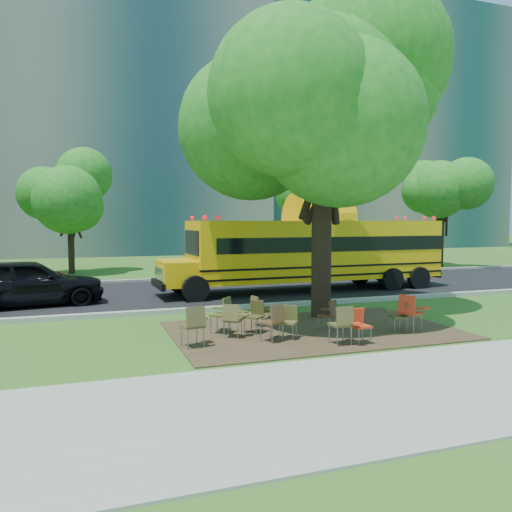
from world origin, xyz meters
name	(u,v)px	position (x,y,z in m)	size (l,w,h in m)	color
ground	(268,329)	(0.00, 0.00, 0.00)	(160.00, 160.00, 0.00)	#29571B
sidewalk	(378,392)	(0.00, -5.00, 0.02)	(60.00, 4.00, 0.04)	gray
dirt_patch	(313,330)	(1.00, -0.50, 0.01)	(7.00, 4.50, 0.03)	#382819
asphalt_road	(205,292)	(0.00, 7.00, 0.02)	(80.00, 8.00, 0.04)	black
kerb_near	(235,307)	(0.00, 3.00, 0.07)	(80.00, 0.25, 0.14)	gray
kerb_far	(184,279)	(0.00, 11.10, 0.07)	(80.00, 0.25, 0.14)	gray
building_main	(36,126)	(-8.00, 36.00, 11.00)	(38.00, 16.00, 22.00)	slate
building_right	(350,133)	(24.00, 38.00, 12.50)	(30.00, 16.00, 25.00)	slate
bg_tree_2	(70,193)	(-5.00, 16.00, 4.21)	(4.80, 4.80, 6.62)	black
bg_tree_3	(314,181)	(8.00, 14.00, 5.03)	(5.60, 5.60, 7.84)	black
bg_tree_4	(442,195)	(16.00, 13.00, 4.34)	(5.00, 5.00, 6.85)	black
main_tree	(323,96)	(1.99, 1.02, 6.21)	(7.20, 7.20, 9.83)	black
school_bus	(316,250)	(4.24, 6.00, 1.60)	(11.39, 2.92, 2.76)	#DFA307
chair_0	(194,322)	(-2.18, -1.26, 0.58)	(0.63, 0.65, 0.94)	#4C4121
chair_1	(233,317)	(-1.14, -0.70, 0.52)	(0.71, 0.56, 0.84)	brown
chair_2	(274,319)	(-0.38, -1.35, 0.55)	(0.60, 0.72, 0.89)	#4E361C
chair_3	(288,319)	(0.03, -1.17, 0.49)	(0.68, 0.54, 0.79)	#4D4B21
chair_4	(343,321)	(0.94, -2.13, 0.56)	(0.59, 0.55, 0.90)	#4A4320
chair_5	(359,322)	(1.35, -2.11, 0.50)	(0.53, 0.50, 0.80)	red
chair_6	(400,313)	(2.92, -1.42, 0.48)	(0.46, 0.58, 0.78)	#423F1C
chair_7	(411,309)	(3.14, -1.55, 0.59)	(0.75, 0.65, 0.95)	red
chair_8	(223,311)	(-1.24, -0.13, 0.56)	(0.62, 0.78, 0.91)	#49451F
chair_9	(254,313)	(-0.51, -0.33, 0.51)	(0.70, 0.55, 0.82)	#433F1D
chair_10	(259,308)	(-0.16, 0.31, 0.51)	(0.55, 0.55, 0.82)	#49401F
chair_11	(329,312)	(1.31, -0.79, 0.50)	(0.54, 0.68, 0.81)	#3D2515
black_car	(28,283)	(-6.11, 5.60, 0.79)	(1.87, 4.64, 1.58)	black
bg_car_red	(12,279)	(-6.92, 8.50, 0.61)	(2.02, 4.38, 1.22)	#590F1A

